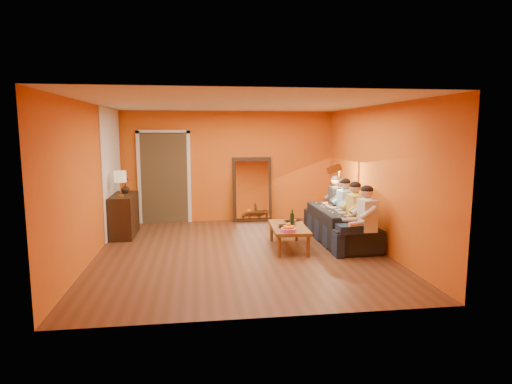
{
  "coord_description": "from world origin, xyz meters",
  "views": [
    {
      "loc": [
        -0.73,
        -7.36,
        2.13
      ],
      "look_at": [
        0.35,
        0.5,
        1.0
      ],
      "focal_mm": 30.0,
      "sensor_mm": 36.0,
      "label": 1
    }
  ],
  "objects": [
    {
      "name": "person_mid_right",
      "position": [
        2.13,
        0.59,
        0.61
      ],
      "size": [
        0.7,
        0.44,
        1.22
      ],
      "primitive_type": null,
      "color": "#93C1E3",
      "rests_on": "sofa"
    },
    {
      "name": "dog",
      "position": [
        2.09,
        0.18,
        0.29
      ],
      "size": [
        0.48,
        0.58,
        0.59
      ],
      "primitive_type": null,
      "rotation": [
        0.0,
        0.0,
        0.37
      ],
      "color": "#996F45",
      "rests_on": "floor"
    },
    {
      "name": "door_header",
      "position": [
        -1.5,
        2.71,
        2.12
      ],
      "size": [
        1.22,
        0.06,
        0.08
      ],
      "primitive_type": "cube",
      "color": "white",
      "rests_on": "wall_back"
    },
    {
      "name": "book_lower",
      "position": [
        0.72,
        -0.1,
        0.43
      ],
      "size": [
        0.24,
        0.29,
        0.02
      ],
      "primitive_type": "imported",
      "rotation": [
        0.0,
        0.0,
        0.22
      ],
      "color": "#321E10",
      "rests_on": "coffee_table"
    },
    {
      "name": "laptop",
      "position": [
        1.08,
        0.45,
        0.43
      ],
      "size": [
        0.41,
        0.34,
        0.03
      ],
      "primitive_type": "imported",
      "rotation": [
        0.0,
        0.0,
        0.36
      ],
      "color": "black",
      "rests_on": "coffee_table"
    },
    {
      "name": "tumbler",
      "position": [
        1.02,
        0.22,
        0.47
      ],
      "size": [
        0.11,
        0.11,
        0.09
      ],
      "primitive_type": "imported",
      "rotation": [
        0.0,
        0.0,
        0.13
      ],
      "color": "#B27F3F",
      "rests_on": "coffee_table"
    },
    {
      "name": "fruit_bowl",
      "position": [
        0.8,
        -0.35,
        0.5
      ],
      "size": [
        0.26,
        0.26,
        0.16
      ],
      "primitive_type": null,
      "color": "#EB52A2",
      "rests_on": "coffee_table"
    },
    {
      "name": "coffee_table",
      "position": [
        0.9,
        0.1,
        0.21
      ],
      "size": [
        0.68,
        1.25,
        0.42
      ],
      "primitive_type": null,
      "rotation": [
        0.0,
        0.0,
        -0.05
      ],
      "color": "brown",
      "rests_on": "floor"
    },
    {
      "name": "mirror_glass",
      "position": [
        0.55,
        2.59,
        0.76
      ],
      "size": [
        0.78,
        0.21,
        1.35
      ],
      "primitive_type": "cube",
      "rotation": [
        -0.14,
        0.0,
        0.0
      ],
      "color": "white",
      "rests_on": "mirror_frame"
    },
    {
      "name": "person_far_right",
      "position": [
        2.13,
        1.14,
        0.61
      ],
      "size": [
        0.7,
        0.44,
        1.22
      ],
      "primitive_type": null,
      "color": "#323136",
      "rests_on": "sofa"
    },
    {
      "name": "room_shell",
      "position": [
        0.0,
        0.37,
        1.3
      ],
      "size": [
        5.0,
        5.5,
        2.6
      ],
      "color": "brown",
      "rests_on": "ground"
    },
    {
      "name": "sofa",
      "position": [
        2.0,
        0.49,
        0.33
      ],
      "size": [
        2.25,
        0.88,
        0.66
      ],
      "primitive_type": "imported",
      "rotation": [
        0.0,
        0.0,
        1.57
      ],
      "color": "black",
      "rests_on": "floor"
    },
    {
      "name": "mirror_frame",
      "position": [
        0.55,
        2.63,
        0.76
      ],
      "size": [
        0.92,
        0.27,
        1.51
      ],
      "primitive_type": "cube",
      "rotation": [
        -0.14,
        0.0,
        0.0
      ],
      "color": "#321E10",
      "rests_on": "floor"
    },
    {
      "name": "door_jamb_left",
      "position": [
        -2.07,
        2.71,
        1.05
      ],
      "size": [
        0.08,
        0.06,
        2.2
      ],
      "primitive_type": "cube",
      "color": "white",
      "rests_on": "wall_back"
    },
    {
      "name": "floor_lamp",
      "position": [
        2.1,
        0.88,
        0.72
      ],
      "size": [
        0.33,
        0.28,
        1.44
      ],
      "primitive_type": null,
      "rotation": [
        0.0,
        0.0,
        -0.16
      ],
      "color": "#B77F35",
      "rests_on": "floor"
    },
    {
      "name": "wine_bottle",
      "position": [
        0.95,
        0.05,
        0.58
      ],
      "size": [
        0.07,
        0.07,
        0.31
      ],
      "primitive_type": "cylinder",
      "color": "black",
      "rests_on": "coffee_table"
    },
    {
      "name": "doorway_recess",
      "position": [
        -1.5,
        2.83,
        1.05
      ],
      "size": [
        1.06,
        0.3,
        2.1
      ],
      "primitive_type": "cube",
      "color": "#3F2D19",
      "rests_on": "floor"
    },
    {
      "name": "person_mid_left",
      "position": [
        2.13,
        0.04,
        0.61
      ],
      "size": [
        0.7,
        0.44,
        1.22
      ],
      "primitive_type": null,
      "color": "gold",
      "rests_on": "sofa"
    },
    {
      "name": "table_lamp",
      "position": [
        -2.24,
        1.25,
        1.1
      ],
      "size": [
        0.24,
        0.24,
        0.51
      ],
      "primitive_type": null,
      "color": "beige",
      "rests_on": "sideboard"
    },
    {
      "name": "door_jamb_right",
      "position": [
        -0.93,
        2.71,
        1.05
      ],
      "size": [
        0.08,
        0.06,
        2.2
      ],
      "primitive_type": "cube",
      "color": "white",
      "rests_on": "wall_back"
    },
    {
      "name": "vase",
      "position": [
        -2.24,
        1.8,
        0.94
      ],
      "size": [
        0.17,
        0.17,
        0.18
      ],
      "primitive_type": "imported",
      "color": "#321E10",
      "rests_on": "sideboard"
    },
    {
      "name": "book_upper",
      "position": [
        0.72,
        -0.11,
        0.47
      ],
      "size": [
        0.22,
        0.24,
        0.02
      ],
      "primitive_type": "imported",
      "rotation": [
        0.0,
        0.0,
        0.42
      ],
      "color": "black",
      "rests_on": "book_mid"
    },
    {
      "name": "flowers",
      "position": [
        -2.24,
        1.8,
        1.18
      ],
      "size": [
        0.17,
        0.17,
        0.42
      ],
      "primitive_type": null,
      "color": "#B0142F",
      "rests_on": "vase"
    },
    {
      "name": "person_far_left",
      "position": [
        2.13,
        -0.51,
        0.61
      ],
      "size": [
        0.7,
        0.44,
        1.22
      ],
      "primitive_type": null,
      "color": "beige",
      "rests_on": "sofa"
    },
    {
      "name": "sideboard",
      "position": [
        -2.24,
        1.55,
        0.42
      ],
      "size": [
        0.44,
        1.18,
        0.85
      ],
      "primitive_type": "cube",
      "color": "#321E10",
      "rests_on": "floor"
    },
    {
      "name": "book_mid",
      "position": [
        0.73,
        -0.09,
        0.45
      ],
      "size": [
        0.21,
        0.26,
        0.02
      ],
      "primitive_type": "imported",
      "rotation": [
        0.0,
        0.0,
        -0.25
      ],
      "color": "#B0142F",
      "rests_on": "book_lower"
    },
    {
      "name": "white_accent",
      "position": [
        -2.48,
        1.75,
        1.3
      ],
      "size": [
        0.02,
        1.9,
        2.58
      ],
      "primitive_type": "cube",
      "color": "white",
      "rests_on": "wall_left"
    }
  ]
}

